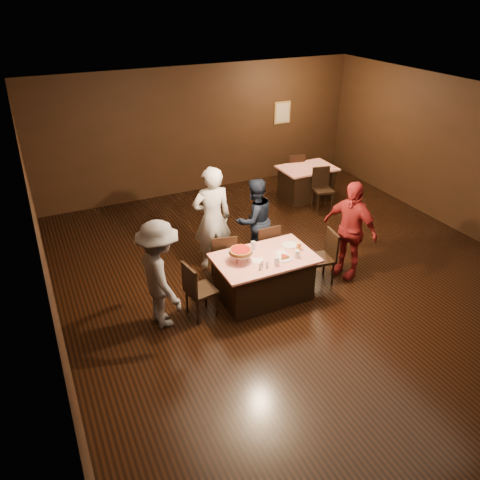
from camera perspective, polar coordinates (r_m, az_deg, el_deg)
name	(u,v)px	position (r m, az deg, el deg)	size (l,w,h in m)	color
room	(323,172)	(7.14, 10.06, 8.18)	(10.00, 10.04, 3.02)	black
main_table	(264,277)	(7.68, 2.95, -4.54)	(1.60, 1.00, 0.77)	red
back_table	(306,183)	(11.45, 8.07, 6.95)	(1.30, 0.90, 0.77)	red
chair_far_left	(223,257)	(8.05, -2.07, -2.03)	(0.42, 0.42, 0.95)	black
chair_far_right	(264,247)	(8.36, 2.96, -0.82)	(0.42, 0.42, 0.95)	black
chair_end_left	(201,289)	(7.25, -4.77, -6.01)	(0.42, 0.42, 0.95)	black
chair_end_right	(321,257)	(8.14, 9.81, -2.11)	(0.42, 0.42, 0.95)	black
chair_back_near	(323,189)	(10.89, 10.09, 6.11)	(0.42, 0.42, 0.95)	black
chair_back_far	(293,171)	(11.89, 6.52, 8.35)	(0.42, 0.42, 0.95)	black
diner_white_jacket	(212,219)	(8.25, -3.43, 2.60)	(0.70, 0.46, 1.92)	silver
diner_navy_hoodie	(255,220)	(8.59, 1.79, 2.48)	(0.77, 0.60, 1.58)	black
diner_grey_knit	(160,275)	(6.95, -9.69, -4.23)	(1.11, 0.64, 1.72)	slate
diner_red_shirt	(350,230)	(8.26, 13.21, 1.25)	(1.04, 0.43, 1.77)	maroon
pizza_stand	(241,251)	(7.26, 0.09, -1.37)	(0.38, 0.38, 0.22)	black
plate_with_slice	(284,257)	(7.43, 5.38, -2.12)	(0.25, 0.25, 0.06)	white
plate_empty	(290,245)	(7.82, 6.06, -0.62)	(0.25, 0.25, 0.01)	white
glass_front_left	(277,261)	(7.24, 4.51, -2.62)	(0.08, 0.08, 0.14)	silver
glass_front_right	(297,254)	(7.45, 7.00, -1.73)	(0.08, 0.08, 0.14)	silver
glass_amber	(299,247)	(7.67, 7.16, -0.80)	(0.08, 0.08, 0.14)	#BF7F26
glass_back	(253,245)	(7.65, 1.64, -0.67)	(0.08, 0.08, 0.14)	silver
condiments	(263,265)	(7.16, 2.83, -3.12)	(0.17, 0.10, 0.09)	silver
napkin_center	(281,253)	(7.60, 5.02, -1.55)	(0.16, 0.16, 0.01)	white
napkin_left	(258,260)	(7.37, 2.18, -2.50)	(0.16, 0.16, 0.01)	white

